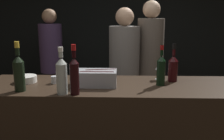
{
  "coord_description": "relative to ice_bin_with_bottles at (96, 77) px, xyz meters",
  "views": [
    {
      "loc": [
        0.07,
        -1.7,
        1.59
      ],
      "look_at": [
        0.0,
        0.36,
        1.13
      ],
      "focal_mm": 40.0,
      "sensor_mm": 36.0,
      "label": 1
    }
  ],
  "objects": [
    {
      "name": "ice_bin_with_bottles",
      "position": [
        0.0,
        0.0,
        0.0
      ],
      "size": [
        0.35,
        0.21,
        0.13
      ],
      "color": "#9EA0A5",
      "rests_on": "bar_counter"
    },
    {
      "name": "wine_glass",
      "position": [
        0.55,
        0.21,
        0.05
      ],
      "size": [
        0.08,
        0.08,
        0.17
      ],
      "color": "silver",
      "rests_on": "bar_counter"
    },
    {
      "name": "red_wine_bottle_black_foil",
      "position": [
        0.66,
        0.16,
        0.06
      ],
      "size": [
        0.08,
        0.08,
        0.33
      ],
      "color": "black",
      "rests_on": "bar_counter"
    },
    {
      "name": "bar_counter",
      "position": [
        0.13,
        0.02,
        -0.58
      ],
      "size": [
        2.2,
        0.66,
        1.01
      ],
      "color": "#2D2116",
      "rests_on": "ground_plane"
    },
    {
      "name": "wall_back_chalkboard",
      "position": [
        0.13,
        2.49,
        0.31
      ],
      "size": [
        6.4,
        0.06,
        2.8
      ],
      "color": "black",
      "rests_on": "ground_plane"
    },
    {
      "name": "person_grey_polo",
      "position": [
        0.56,
        1.04,
        -0.09
      ],
      "size": [
        0.32,
        0.32,
        1.76
      ],
      "rotation": [
        0.0,
        0.0,
        2.53
      ],
      "color": "black",
      "rests_on": "ground_plane"
    },
    {
      "name": "candle_votive",
      "position": [
        -0.37,
        0.05,
        -0.04
      ],
      "size": [
        0.06,
        0.06,
        0.06
      ],
      "color": "silver",
      "rests_on": "bar_counter"
    },
    {
      "name": "person_in_hoodie",
      "position": [
        0.24,
        0.88,
        -0.15
      ],
      "size": [
        0.36,
        0.36,
        1.67
      ],
      "rotation": [
        0.0,
        0.0,
        0.11
      ],
      "color": "black",
      "rests_on": "ground_plane"
    },
    {
      "name": "red_wine_bottle_burgundy",
      "position": [
        0.53,
        0.02,
        0.06
      ],
      "size": [
        0.07,
        0.07,
        0.34
      ],
      "color": "black",
      "rests_on": "bar_counter"
    },
    {
      "name": "champagne_bottle",
      "position": [
        -0.58,
        -0.18,
        0.08
      ],
      "size": [
        0.08,
        0.08,
        0.38
      ],
      "color": "black",
      "rests_on": "bar_counter"
    },
    {
      "name": "person_blond_tee",
      "position": [
        -0.82,
        1.6,
        -0.15
      ],
      "size": [
        0.33,
        0.33,
        1.68
      ],
      "rotation": [
        0.0,
        0.0,
        -1.5
      ],
      "color": "black",
      "rests_on": "ground_plane"
    },
    {
      "name": "bowl_white",
      "position": [
        -0.62,
        0.08,
        -0.04
      ],
      "size": [
        0.18,
        0.18,
        0.06
      ],
      "color": "silver",
      "rests_on": "bar_counter"
    },
    {
      "name": "red_wine_bottle_tall",
      "position": [
        -0.14,
        -0.25,
        0.08
      ],
      "size": [
        0.07,
        0.07,
        0.37
      ],
      "color": "black",
      "rests_on": "bar_counter"
    },
    {
      "name": "white_wine_bottle",
      "position": [
        -0.23,
        -0.24,
        0.08
      ],
      "size": [
        0.08,
        0.08,
        0.35
      ],
      "color": "#B2B7AD",
      "rests_on": "bar_counter"
    }
  ]
}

